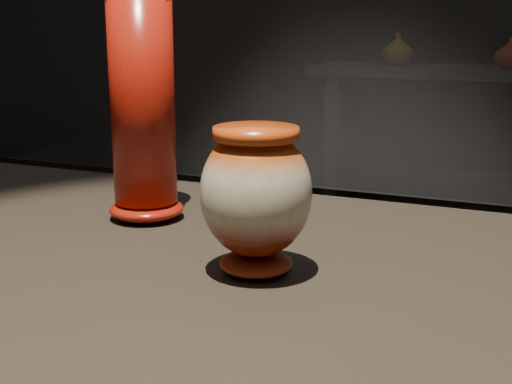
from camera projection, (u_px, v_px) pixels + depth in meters
main_vase at (256, 195)px, 0.82m from camera, size 0.14×0.14×0.17m
tall_vase at (143, 105)px, 1.02m from camera, size 0.15×0.15×0.35m
back_shelf at (485, 114)px, 4.11m from camera, size 2.00×0.60×0.90m
back_vase_left at (398, 50)px, 4.18m from camera, size 0.23×0.23×0.19m
back_vase_mid at (510, 53)px, 3.95m from camera, size 0.18×0.18×0.17m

